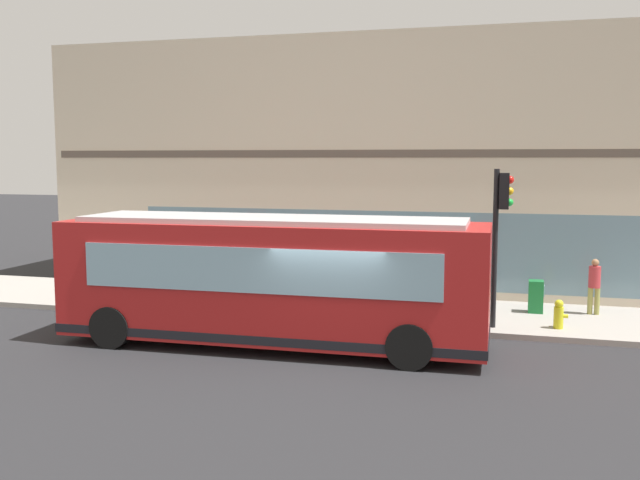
% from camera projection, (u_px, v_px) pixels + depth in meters
% --- Properties ---
extents(ground, '(120.00, 120.00, 0.00)m').
position_uv_depth(ground, '(335.00, 357.00, 16.00)').
color(ground, '#262628').
extents(sidewalk_curb, '(4.19, 40.00, 0.15)m').
position_uv_depth(sidewalk_curb, '(375.00, 311.00, 20.49)').
color(sidewalk_curb, '#9E9991').
rests_on(sidewalk_curb, ground).
extents(building_corner, '(9.54, 23.72, 8.32)m').
position_uv_depth(building_corner, '(411.00, 166.00, 26.57)').
color(building_corner, beige).
rests_on(building_corner, ground).
extents(city_bus_nearside, '(2.75, 10.08, 3.07)m').
position_uv_depth(city_bus_nearside, '(272.00, 281.00, 16.81)').
color(city_bus_nearside, red).
rests_on(city_bus_nearside, ground).
extents(traffic_light_near_corner, '(0.32, 0.49, 4.02)m').
position_uv_depth(traffic_light_near_corner, '(501.00, 218.00, 17.84)').
color(traffic_light_near_corner, black).
rests_on(traffic_light_near_corner, sidewalk_curb).
extents(fire_hydrant, '(0.35, 0.35, 0.74)m').
position_uv_depth(fire_hydrant, '(559.00, 314.00, 18.01)').
color(fire_hydrant, gold).
rests_on(fire_hydrant, sidewalk_curb).
extents(pedestrian_by_light_pole, '(0.32, 0.32, 1.54)m').
position_uv_depth(pedestrian_by_light_pole, '(594.00, 283.00, 19.59)').
color(pedestrian_by_light_pole, '#99994C').
rests_on(pedestrian_by_light_pole, sidewalk_curb).
extents(pedestrian_walking_along_curb, '(0.32, 0.32, 1.74)m').
position_uv_depth(pedestrian_walking_along_curb, '(195.00, 260.00, 23.05)').
color(pedestrian_walking_along_curb, black).
rests_on(pedestrian_walking_along_curb, sidewalk_curb).
extents(newspaper_vending_box, '(0.44, 0.42, 0.90)m').
position_uv_depth(newspaper_vending_box, '(536.00, 296.00, 19.88)').
color(newspaper_vending_box, '#197233').
rests_on(newspaper_vending_box, sidewalk_curb).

